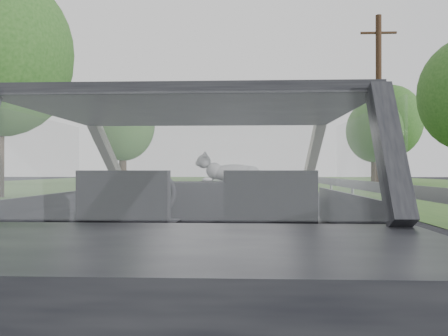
# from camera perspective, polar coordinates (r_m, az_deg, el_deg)

# --- Properties ---
(subject_car) EXTENTS (1.80, 4.00, 1.45)m
(subject_car) POSITION_cam_1_polar(r_m,az_deg,el_deg) (2.80, -2.75, -7.80)
(subject_car) COLOR black
(subject_car) RESTS_ON ground
(dashboard) EXTENTS (1.58, 0.45, 0.30)m
(dashboard) POSITION_cam_1_polar(r_m,az_deg,el_deg) (3.41, -1.79, -4.35)
(dashboard) COLOR black
(dashboard) RESTS_ON subject_car
(driver_seat) EXTENTS (0.50, 0.72, 0.42)m
(driver_seat) POSITION_cam_1_polar(r_m,az_deg,el_deg) (2.57, -12.30, -5.00)
(driver_seat) COLOR black
(driver_seat) RESTS_ON subject_car
(passenger_seat) EXTENTS (0.50, 0.72, 0.42)m
(passenger_seat) POSITION_cam_1_polar(r_m,az_deg,el_deg) (2.49, 5.89, -5.15)
(passenger_seat) COLOR black
(passenger_seat) RESTS_ON subject_car
(steering_wheel) EXTENTS (0.36, 0.36, 0.04)m
(steering_wheel) POSITION_cam_1_polar(r_m,az_deg,el_deg) (3.17, -9.43, -3.39)
(steering_wheel) COLOR black
(steering_wheel) RESTS_ON dashboard
(cat) EXTENTS (0.54, 0.20, 0.24)m
(cat) POSITION_cam_1_polar(r_m,az_deg,el_deg) (3.42, 1.33, -0.51)
(cat) COLOR #969696
(cat) RESTS_ON dashboard
(guardrail) EXTENTS (0.05, 90.00, 0.32)m
(guardrail) POSITION_cam_1_polar(r_m,az_deg,el_deg) (13.40, 20.07, -2.48)
(guardrail) COLOR gray
(guardrail) RESTS_ON ground
(other_car) EXTENTS (2.37, 4.25, 1.32)m
(other_car) POSITION_cam_1_polar(r_m,az_deg,el_deg) (28.45, 0.32, -1.18)
(other_car) COLOR silver
(other_car) RESTS_ON ground
(highway_sign) EXTENTS (0.37, 0.86, 2.19)m
(highway_sign) POSITION_cam_1_polar(r_m,az_deg,el_deg) (21.60, 21.60, -0.28)
(highway_sign) COLOR #145F23
(highway_sign) RESTS_ON ground
(utility_pole) EXTENTS (0.36, 0.36, 8.71)m
(utility_pole) POSITION_cam_1_polar(r_m,az_deg,el_deg) (22.86, 19.55, 7.91)
(utility_pole) COLOR black
(utility_pole) RESTS_ON ground
(tree_2) EXTENTS (5.22, 5.22, 6.21)m
(tree_2) POSITION_cam_1_polar(r_m,az_deg,el_deg) (34.23, 19.04, 3.08)
(tree_2) COLOR #214A19
(tree_2) RESTS_ON ground
(tree_3) EXTENTS (6.70, 6.70, 8.12)m
(tree_3) POSITION_cam_1_polar(r_m,az_deg,el_deg) (39.85, 20.89, 3.98)
(tree_3) COLOR #214A19
(tree_3) RESTS_ON ground
(tree_6) EXTENTS (5.48, 5.48, 6.32)m
(tree_6) POSITION_cam_1_polar(r_m,az_deg,el_deg) (29.44, -13.08, 3.73)
(tree_6) COLOR #214A19
(tree_6) RESTS_ON ground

